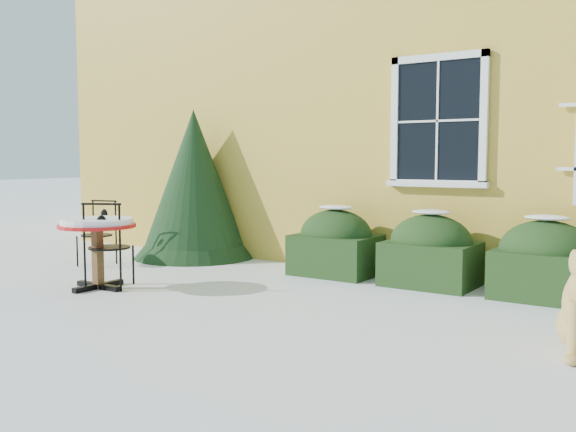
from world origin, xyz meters
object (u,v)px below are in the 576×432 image
Objects in this scene: evergreen_shrub at (194,198)px; patio_chair_far at (98,233)px; bistro_table at (97,230)px; patio_chair_near at (108,245)px.

evergreen_shrub is 2.46× the size of patio_chair_far.
patio_chair_near is (0.08, 0.08, -0.18)m from bistro_table.
patio_chair_near is at bearing 45.68° from bistro_table.
evergreen_shrub is 2.55× the size of bistro_table.
patio_chair_near is at bearing -50.49° from patio_chair_far.
bistro_table is 1.78m from patio_chair_far.
patio_chair_near is 1.10× the size of patio_chair_far.
patio_chair_near is (0.80, -2.37, -0.40)m from evergreen_shrub.
evergreen_shrub reaches higher than patio_chair_near.
bistro_table is at bearing -73.62° from evergreen_shrub.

